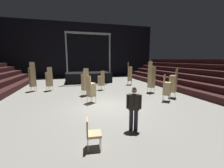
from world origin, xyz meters
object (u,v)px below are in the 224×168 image
object	(u,v)px
stage_riser	(88,76)
chair_stack_rear_left	(85,82)
chair_stack_rear_right	(152,77)
chair_stack_aisle_left	(173,83)
chair_stack_mid_left	(130,74)
chair_stack_mid_right	(32,77)
chair_stack_mid_centre	(49,79)
man_with_tie	(134,106)
chair_stack_rear_centre	(167,88)
chair_stack_front_right	(101,80)
chair_stack_front_left	(91,89)
loose_chair_near_man	(92,132)

from	to	relation	value
stage_riser	chair_stack_rear_left	bearing A→B (deg)	-98.44
chair_stack_rear_right	chair_stack_aisle_left	size ratio (longest dim) A/B	1.25
chair_stack_mid_left	chair_stack_mid_right	xyz separation A→B (m)	(-9.20, -0.83, 0.04)
chair_stack_mid_left	chair_stack_mid_centre	xyz separation A→B (m)	(-7.87, -0.99, -0.17)
chair_stack_rear_right	man_with_tie	bearing A→B (deg)	-50.68
chair_stack_rear_left	chair_stack_rear_centre	world-z (taller)	chair_stack_rear_left
chair_stack_mid_right	chair_stack_rear_left	distance (m)	4.96
chair_stack_mid_centre	chair_stack_front_right	bearing A→B (deg)	-44.41
stage_riser	chair_stack_aisle_left	bearing A→B (deg)	-61.33
chair_stack_rear_right	chair_stack_rear_centre	size ratio (longest dim) A/B	1.50
chair_stack_aisle_left	chair_stack_rear_left	bearing A→B (deg)	123.06
chair_stack_mid_right	chair_stack_rear_centre	distance (m)	10.71
chair_stack_front_left	chair_stack_mid_left	distance (m)	7.39
chair_stack_aisle_left	loose_chair_near_man	size ratio (longest dim) A/B	2.17
stage_riser	chair_stack_mid_right	bearing A→B (deg)	-142.34
man_with_tie	chair_stack_front_right	xyz separation A→B (m)	(0.31, 7.70, -0.09)
chair_stack_front_right	chair_stack_rear_centre	bearing A→B (deg)	-84.77
chair_stack_mid_centre	chair_stack_rear_right	size ratio (longest dim) A/B	0.80
stage_riser	chair_stack_rear_centre	xyz separation A→B (m)	(3.94, -9.63, 0.20)
chair_stack_front_left	chair_stack_aisle_left	bearing A→B (deg)	55.15
chair_stack_front_left	chair_stack_rear_centre	xyz separation A→B (m)	(4.76, -0.94, 0.00)
chair_stack_aisle_left	loose_chair_near_man	bearing A→B (deg)	179.59
chair_stack_rear_left	chair_stack_mid_centre	bearing A→B (deg)	116.27
chair_stack_rear_centre	loose_chair_near_man	xyz separation A→B (m)	(-5.38, -3.81, -0.33)
stage_riser	chair_stack_rear_right	xyz separation A→B (m)	(4.32, -7.08, 0.62)
man_with_tie	chair_stack_mid_left	distance (m)	10.32
chair_stack_rear_right	chair_stack_aisle_left	distance (m)	2.01
chair_stack_front_right	chair_stack_mid_centre	size ratio (longest dim) A/B	0.83
chair_stack_mid_centre	loose_chair_near_man	bearing A→B (deg)	-108.50
chair_stack_mid_centre	loose_chair_near_man	distance (m)	9.62
chair_stack_aisle_left	chair_stack_front_left	bearing A→B (deg)	141.54
man_with_tie	chair_stack_rear_right	bearing A→B (deg)	-103.97
loose_chair_near_man	chair_stack_mid_left	bearing A→B (deg)	157.89
chair_stack_rear_right	chair_stack_mid_right	bearing A→B (deg)	-123.15
chair_stack_aisle_left	stage_riser	bearing A→B (deg)	83.22
loose_chair_near_man	chair_stack_front_right	bearing A→B (deg)	172.54
man_with_tie	loose_chair_near_man	size ratio (longest dim) A/B	1.78
chair_stack_aisle_left	loose_chair_near_man	xyz separation A→B (m)	(-6.35, -4.45, -0.49)
man_with_tie	chair_stack_mid_centre	distance (m)	9.52
stage_riser	chair_stack_mid_right	size ratio (longest dim) A/B	2.24
chair_stack_mid_left	chair_stack_rear_centre	xyz separation A→B (m)	(-0.11, -6.49, -0.34)
chair_stack_mid_left	loose_chair_near_man	size ratio (longest dim) A/B	2.53
chair_stack_rear_left	chair_stack_front_right	bearing A→B (deg)	24.43
stage_riser	man_with_tie	distance (m)	12.74
chair_stack_mid_right	chair_stack_aisle_left	bearing A→B (deg)	-59.35
chair_stack_mid_right	chair_stack_mid_left	bearing A→B (deg)	-27.69
chair_stack_mid_centre	stage_riser	bearing A→B (deg)	14.50
stage_riser	chair_stack_front_left	xyz separation A→B (m)	(-0.81, -8.69, 0.20)
chair_stack_mid_right	chair_stack_front_left	bearing A→B (deg)	-80.29
chair_stack_front_right	chair_stack_aisle_left	world-z (taller)	chair_stack_aisle_left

